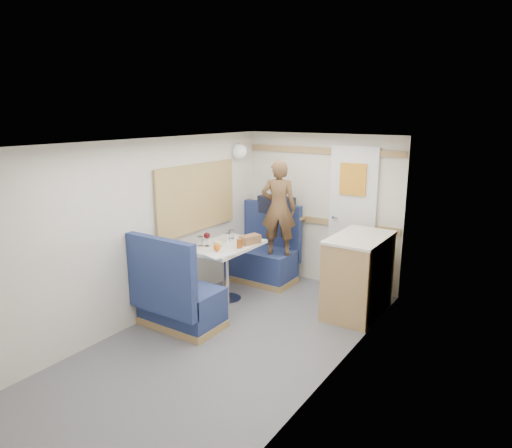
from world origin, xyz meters
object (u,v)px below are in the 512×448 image
Objects in this scene: bench_near at (177,301)px; tray at (220,254)px; tumbler_left at (200,241)px; duffel_bag at (276,205)px; dome_light at (239,151)px; beer_glass at (240,244)px; bench_far at (264,259)px; bread_loaf at (250,239)px; orange_fruit at (217,248)px; person at (279,208)px; pepper_grinder at (227,237)px; dinette_table at (226,257)px; wine_glass at (207,236)px; galley_counter at (358,274)px; cheese_block at (218,243)px; tumbler_mid at (231,234)px; salt_grinder at (227,238)px.

tray is (0.19, 0.50, 0.43)m from bench_near.
duffel_bag is at bearing 78.80° from tumbler_left.
beer_glass is at bearing -54.95° from dome_light.
bread_loaf is (0.23, -0.67, 0.47)m from bench_far.
orange_fruit is at bearing -18.58° from tumbler_left.
tray is at bearing 68.89° from bench_near.
pepper_grinder is at bearing 37.02° from person.
dinette_table is at bearing 90.00° from bench_near.
bench_far is 1.18m from tumbler_left.
dinette_table is 3.72× the size of bread_loaf.
duffel_bag is 1.45m from orange_fruit.
beer_glass is (0.23, 0.84, 0.47)m from bench_near.
wine_glass is at bearing 42.47° from person.
bread_loaf is at bearing 11.52° from pepper_grinder.
duffel_bag reaches higher than galley_counter.
bench_far is at bearing 88.15° from cheese_block.
tray is at bearing -31.63° from orange_fruit.
wine_glass is at bearing 15.12° from tumbler_left.
person is 1.17m from tray.
galley_counter is at bearing 43.94° from bench_near.
orange_fruit is at bearing -112.05° from beer_glass.
orange_fruit is at bearing -69.58° from tumbler_mid.
salt_grinder reaches higher than cheese_block.
tumbler_left reaches higher than beer_glass.
tumbler_left is at bearing -159.20° from beer_glass.
tumbler_left is 1.02× the size of beer_glass.
bread_loaf is at bearing 90.00° from beer_glass.
dinette_table is 9.21× the size of salt_grinder.
beer_glass is 0.22m from bread_loaf.
beer_glass is (0.32, -0.27, -0.00)m from tumbler_mid.
tumbler_mid is at bearing 109.06° from salt_grinder.
bread_loaf is (0.37, 0.37, -0.07)m from wine_glass.
pepper_grinder is at bearing 65.56° from tumbler_left.
galley_counter reaches higher than orange_fruit.
dinette_table is 0.39m from orange_fruit.
beer_glass is (-1.24, -0.58, 0.31)m from galley_counter.
tumbler_mid is (-0.39, -0.51, -0.29)m from person.
tumbler_mid is 0.45× the size of bread_loaf.
bench_far is 1.03m from beer_glass.
tray is at bearing 62.43° from person.
bench_near is at bearing -87.64° from cheese_block.
bench_near is 0.69m from tray.
tumbler_mid is at bearing 110.42° from orange_fruit.
bread_loaf is at bearing -163.99° from galley_counter.
cheese_block is at bearing 25.41° from tumbler_left.
salt_grinder is at bearing 56.56° from tumbler_left.
tray is at bearing -64.27° from dome_light.
salt_grinder is (0.10, 0.26, -0.07)m from wine_glass.
duffel_bag is at bearing 88.96° from bench_near.
person is at bearing 80.54° from orange_fruit.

